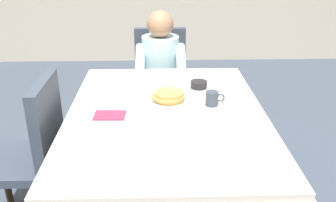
{
  "coord_description": "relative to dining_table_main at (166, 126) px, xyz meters",
  "views": [
    {
      "loc": [
        -0.05,
        -1.89,
        1.64
      ],
      "look_at": [
        0.01,
        0.04,
        0.79
      ],
      "focal_mm": 40.05,
      "sensor_mm": 36.0,
      "label": 1
    }
  ],
  "objects": [
    {
      "name": "dining_table_main",
      "position": [
        0.0,
        0.0,
        0.0
      ],
      "size": [
        1.12,
        1.52,
        0.74
      ],
      "color": "silver",
      "rests_on": "ground"
    },
    {
      "name": "chair_diner",
      "position": [
        -0.02,
        1.17,
        -0.12
      ],
      "size": [
        0.44,
        0.45,
        0.93
      ],
      "rotation": [
        0.0,
        0.0,
        3.14
      ],
      "color": "#384251",
      "rests_on": "ground"
    },
    {
      "name": "diner_person",
      "position": [
        -0.02,
        1.01,
        0.02
      ],
      "size": [
        0.4,
        0.43,
        1.12
      ],
      "rotation": [
        0.0,
        0.0,
        3.14
      ],
      "color": "silver",
      "rests_on": "ground"
    },
    {
      "name": "chair_left_side",
      "position": [
        -0.77,
        0.0,
        -0.12
      ],
      "size": [
        0.45,
        0.44,
        0.93
      ],
      "rotation": [
        0.0,
        0.0,
        1.57
      ],
      "color": "#384251",
      "rests_on": "ground"
    },
    {
      "name": "plate_breakfast",
      "position": [
        0.02,
        0.13,
        0.1
      ],
      "size": [
        0.28,
        0.28,
        0.02
      ],
      "primitive_type": "cylinder",
      "color": "white",
      "rests_on": "dining_table_main"
    },
    {
      "name": "breakfast_stack",
      "position": [
        0.02,
        0.13,
        0.13
      ],
      "size": [
        0.2,
        0.2,
        0.06
      ],
      "color": "tan",
      "rests_on": "plate_breakfast"
    },
    {
      "name": "cup_coffee",
      "position": [
        0.27,
        0.08,
        0.13
      ],
      "size": [
        0.11,
        0.08,
        0.08
      ],
      "color": "#333D4C",
      "rests_on": "dining_table_main"
    },
    {
      "name": "bowl_butter",
      "position": [
        0.22,
        0.36,
        0.11
      ],
      "size": [
        0.11,
        0.11,
        0.04
      ],
      "primitive_type": "cylinder",
      "color": "black",
      "rests_on": "dining_table_main"
    },
    {
      "name": "fork_left_of_plate",
      "position": [
        -0.17,
        0.11,
        0.09
      ],
      "size": [
        0.02,
        0.18,
        0.0
      ],
      "primitive_type": "cube",
      "rotation": [
        0.0,
        0.0,
        1.56
      ],
      "color": "silver",
      "rests_on": "dining_table_main"
    },
    {
      "name": "knife_right_of_plate",
      "position": [
        0.21,
        0.11,
        0.09
      ],
      "size": [
        0.02,
        0.2,
        0.0
      ],
      "primitive_type": "cube",
      "rotation": [
        0.0,
        0.0,
        1.57
      ],
      "color": "silver",
      "rests_on": "dining_table_main"
    },
    {
      "name": "spoon_near_edge",
      "position": [
        0.03,
        -0.19,
        0.09
      ],
      "size": [
        0.15,
        0.03,
        0.0
      ],
      "primitive_type": "cube",
      "rotation": [
        0.0,
        0.0,
        -0.13
      ],
      "color": "silver",
      "rests_on": "dining_table_main"
    },
    {
      "name": "napkin_folded",
      "position": [
        -0.31,
        -0.04,
        0.09
      ],
      "size": [
        0.17,
        0.12,
        0.01
      ],
      "primitive_type": "cube",
      "rotation": [
        0.0,
        0.0,
        -0.03
      ],
      "color": "#8C2D4C",
      "rests_on": "dining_table_main"
    }
  ]
}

